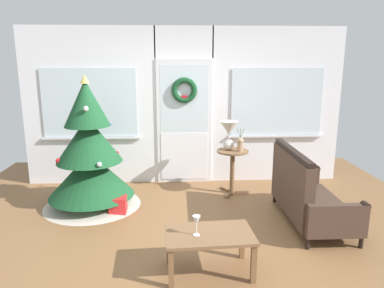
# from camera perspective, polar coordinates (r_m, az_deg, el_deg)

# --- Properties ---
(ground_plane) EXTENTS (6.76, 6.76, 0.00)m
(ground_plane) POSITION_cam_1_polar(r_m,az_deg,el_deg) (4.36, -0.30, -14.61)
(ground_plane) COLOR brown
(back_wall_with_door) EXTENTS (5.20, 0.19, 2.55)m
(back_wall_with_door) POSITION_cam_1_polar(r_m,az_deg,el_deg) (5.98, -1.23, 5.96)
(back_wall_with_door) COLOR white
(back_wall_with_door) RESTS_ON ground
(christmas_tree) EXTENTS (1.36, 1.36, 1.84)m
(christmas_tree) POSITION_cam_1_polar(r_m,az_deg,el_deg) (5.23, -15.78, -2.19)
(christmas_tree) COLOR #4C331E
(christmas_tree) RESTS_ON ground
(settee_sofa) EXTENTS (0.73, 1.49, 0.96)m
(settee_sofa) POSITION_cam_1_polar(r_m,az_deg,el_deg) (4.83, 17.37, -7.52)
(settee_sofa) COLOR black
(settee_sofa) RESTS_ON ground
(side_table) EXTENTS (0.50, 0.48, 0.69)m
(side_table) POSITION_cam_1_polar(r_m,az_deg,el_deg) (5.57, 6.38, -3.00)
(side_table) COLOR brown
(side_table) RESTS_ON ground
(table_lamp) EXTENTS (0.28, 0.28, 0.44)m
(table_lamp) POSITION_cam_1_polar(r_m,az_deg,el_deg) (5.49, 5.82, 1.97)
(table_lamp) COLOR silver
(table_lamp) RESTS_ON side_table
(flower_vase) EXTENTS (0.11, 0.10, 0.35)m
(flower_vase) POSITION_cam_1_polar(r_m,az_deg,el_deg) (5.45, 7.60, 0.05)
(flower_vase) COLOR tan
(flower_vase) RESTS_ON side_table
(coffee_table) EXTENTS (0.87, 0.57, 0.41)m
(coffee_table) POSITION_cam_1_polar(r_m,az_deg,el_deg) (3.60, 2.75, -14.66)
(coffee_table) COLOR brown
(coffee_table) RESTS_ON ground
(wine_glass) EXTENTS (0.08, 0.08, 0.20)m
(wine_glass) POSITION_cam_1_polar(r_m,az_deg,el_deg) (3.46, 0.70, -12.04)
(wine_glass) COLOR silver
(wine_glass) RESTS_ON coffee_table
(gift_box) EXTENTS (0.23, 0.20, 0.23)m
(gift_box) POSITION_cam_1_polar(r_m,az_deg,el_deg) (5.06, -11.55, -9.38)
(gift_box) COLOR red
(gift_box) RESTS_ON ground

